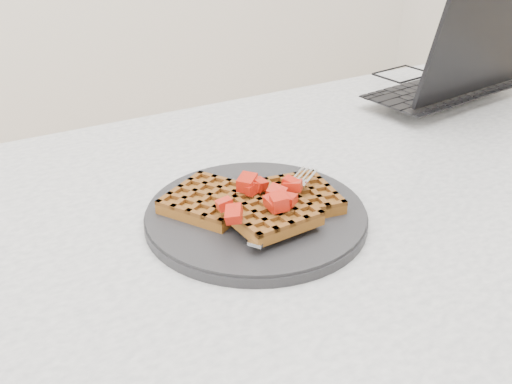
# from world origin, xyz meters

# --- Properties ---
(table) EXTENTS (1.20, 0.80, 0.75)m
(table) POSITION_xyz_m (0.00, 0.00, 0.64)
(table) COLOR beige
(table) RESTS_ON ground
(plate) EXTENTS (0.27, 0.27, 0.02)m
(plate) POSITION_xyz_m (-0.13, -0.01, 0.76)
(plate) COLOR black
(plate) RESTS_ON table
(waffles) EXTENTS (0.21, 0.19, 0.03)m
(waffles) POSITION_xyz_m (-0.13, -0.01, 0.78)
(waffles) COLOR brown
(waffles) RESTS_ON plate
(strawberry_pile) EXTENTS (0.15, 0.15, 0.02)m
(strawberry_pile) POSITION_xyz_m (-0.13, -0.01, 0.80)
(strawberry_pile) COLOR #880700
(strawberry_pile) RESTS_ON waffles
(fork) EXTENTS (0.16, 0.12, 0.02)m
(fork) POSITION_xyz_m (-0.10, -0.04, 0.77)
(fork) COLOR silver
(fork) RESTS_ON plate
(laptop) EXTENTS (0.37, 0.29, 0.24)m
(laptop) POSITION_xyz_m (0.40, 0.22, 0.79)
(laptop) COLOR black
(laptop) RESTS_ON table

